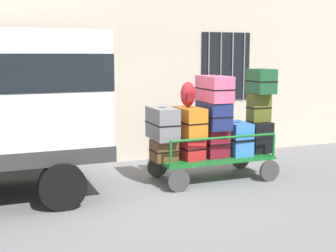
{
  "coord_description": "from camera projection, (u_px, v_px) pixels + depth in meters",
  "views": [
    {
      "loc": [
        -2.87,
        -6.87,
        2.26
      ],
      "look_at": [
        0.03,
        0.44,
        1.04
      ],
      "focal_mm": 49.19,
      "sensor_mm": 36.0,
      "label": 1
    }
  ],
  "objects": [
    {
      "name": "suitcase_right_top",
      "position": [
        261.0,
        81.0,
        8.48
      ],
      "size": [
        0.4,
        0.56,
        0.46
      ],
      "color": "#194C28",
      "rests_on": "suitcase_right_middle"
    },
    {
      "name": "backpack",
      "position": [
        188.0,
        94.0,
        8.05
      ],
      "size": [
        0.27,
        0.22,
        0.44
      ],
      "color": "maroon",
      "rests_on": "suitcase_midleft_middle"
    },
    {
      "name": "suitcase_midleft_bottom",
      "position": [
        189.0,
        147.0,
        8.16
      ],
      "size": [
        0.43,
        0.63,
        0.41
      ],
      "color": "#B21E1E",
      "rests_on": "luggage_cart"
    },
    {
      "name": "cart_railing",
      "position": [
        213.0,
        137.0,
        8.32
      ],
      "size": [
        2.05,
        0.94,
        0.43
      ],
      "color": "#146023",
      "rests_on": "luggage_cart"
    },
    {
      "name": "suitcase_midright_bottom",
      "position": [
        237.0,
        138.0,
        8.48
      ],
      "size": [
        0.41,
        0.67,
        0.6
      ],
      "color": "#3372C6",
      "rests_on": "luggage_cart"
    },
    {
      "name": "building_wall",
      "position": [
        130.0,
        43.0,
        9.66
      ],
      "size": [
        12.0,
        0.38,
        5.0
      ],
      "color": "#BCB29E",
      "rests_on": "ground"
    },
    {
      "name": "ground_plane",
      "position": [
        176.0,
        191.0,
        7.7
      ],
      "size": [
        40.0,
        40.0,
        0.0
      ],
      "primitive_type": "plane",
      "color": "slate"
    },
    {
      "name": "suitcase_right_middle",
      "position": [
        259.0,
        108.0,
        8.61
      ],
      "size": [
        0.4,
        0.29,
        0.53
      ],
      "color": "#4C5119",
      "rests_on": "suitcase_right_bottom"
    },
    {
      "name": "suitcase_center_middle",
      "position": [
        214.0,
        115.0,
        8.25
      ],
      "size": [
        0.44,
        0.83,
        0.48
      ],
      "color": "navy",
      "rests_on": "suitcase_center_bottom"
    },
    {
      "name": "luggage_cart",
      "position": [
        213.0,
        160.0,
        8.39
      ],
      "size": [
        2.17,
        1.07,
        0.44
      ],
      "color": "#146023",
      "rests_on": "ground"
    },
    {
      "name": "suitcase_left_bottom",
      "position": [
        164.0,
        150.0,
        7.96
      ],
      "size": [
        0.44,
        0.41,
        0.37
      ],
      "color": "brown",
      "rests_on": "luggage_cart"
    },
    {
      "name": "suitcase_center_top",
      "position": [
        214.0,
        89.0,
        8.16
      ],
      "size": [
        0.42,
        0.83,
        0.46
      ],
      "color": "#CC4C72",
      "rests_on": "suitcase_center_middle"
    },
    {
      "name": "suitcase_center_bottom",
      "position": [
        213.0,
        142.0,
        8.34
      ],
      "size": [
        0.44,
        0.59,
        0.51
      ],
      "color": "maroon",
      "rests_on": "luggage_cart"
    },
    {
      "name": "suitcase_right_bottom",
      "position": [
        259.0,
        137.0,
        8.65
      ],
      "size": [
        0.41,
        0.42,
        0.58
      ],
      "color": "black",
      "rests_on": "luggage_cart"
    },
    {
      "name": "suitcase_midleft_middle",
      "position": [
        190.0,
        122.0,
        8.06
      ],
      "size": [
        0.42,
        0.7,
        0.51
      ],
      "color": "orange",
      "rests_on": "suitcase_midleft_bottom"
    },
    {
      "name": "suitcase_left_middle",
      "position": [
        162.0,
        123.0,
        7.96
      ],
      "size": [
        0.4,
        0.77,
        0.56
      ],
      "color": "slate",
      "rests_on": "suitcase_left_bottom"
    }
  ]
}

